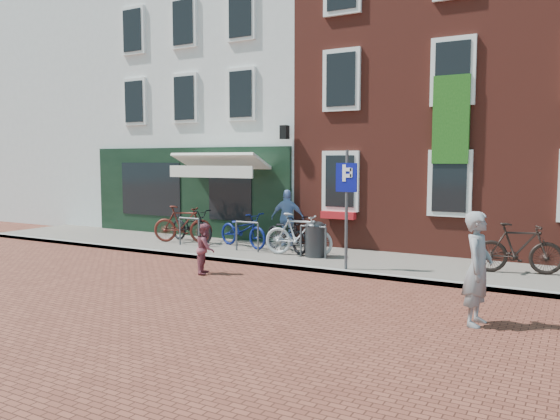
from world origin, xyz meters
The scene contains 16 objects.
ground centered at (0.00, 0.00, 0.00)m, with size 80.00×80.00×0.00m, color brown.
sidewalk centered at (1.00, 1.50, 0.05)m, with size 24.00×3.00×0.10m, color slate.
building_stucco centered at (-5.00, 7.00, 4.50)m, with size 8.00×8.00×9.00m, color silver.
building_brick_mid centered at (2.00, 7.00, 5.00)m, with size 6.00×8.00×10.00m, color maroon.
filler_left centered at (-12.50, 7.00, 4.50)m, with size 7.00×8.00×9.00m, color silver.
litter_bin centered at (0.49, 1.36, 0.61)m, with size 0.53×0.53×0.98m.
parking_sign centered at (1.79, 0.24, 1.82)m, with size 0.50×0.08×2.72m.
woman centered at (5.08, -2.38, 0.90)m, with size 0.66×0.43×1.80m, color gray.
boy centered at (-1.01, -1.32, 0.58)m, with size 0.56×0.44×1.15m, color #883E4A.
cafe_person centered at (-1.00, 2.60, 0.92)m, with size 0.96×0.40×1.64m, color #7E9BD4.
bicycle_0 centered at (-3.93, 1.85, 0.60)m, with size 0.67×1.91×1.00m, color black.
bicycle_1 centered at (-4.07, 1.60, 0.66)m, with size 0.52×1.85×1.11m, color #511B14.
bicycle_2 centered at (-1.99, 1.75, 0.60)m, with size 0.67×1.91×1.00m, color navy.
bicycle_3 centered at (0.04, 1.27, 0.66)m, with size 0.52×1.85×1.11m, color #A7A7A9.
bicycle_4 centered at (-0.53, 1.69, 0.60)m, with size 0.67×1.91×1.00m, color black.
bicycle_5 centered at (5.29, 1.65, 0.66)m, with size 0.52×1.85×1.11m, color black.
Camera 1 is at (6.44, -11.17, 2.59)m, focal length 34.74 mm.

